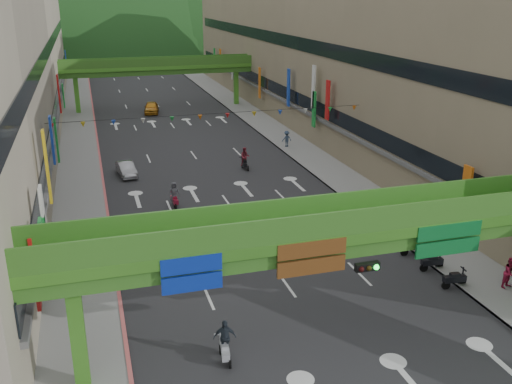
{
  "coord_description": "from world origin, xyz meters",
  "views": [
    {
      "loc": [
        -9.76,
        -14.75,
        15.54
      ],
      "look_at": [
        0.0,
        18.0,
        3.5
      ],
      "focal_mm": 40.0,
      "sensor_mm": 36.0,
      "label": 1
    }
  ],
  "objects_px": {
    "scooter_rider_mid": "(245,158)",
    "car_silver": "(126,169)",
    "scooter_rider_near": "(255,238)",
    "car_yellow": "(151,108)",
    "overpass_near": "(360,246)",
    "pedestrian_red": "(510,275)"
  },
  "relations": [
    {
      "from": "scooter_rider_mid",
      "to": "car_silver",
      "type": "height_order",
      "value": "scooter_rider_mid"
    },
    {
      "from": "scooter_rider_near",
      "to": "car_yellow",
      "type": "bearing_deg",
      "value": 91.32
    },
    {
      "from": "overpass_near",
      "to": "car_silver",
      "type": "relative_size",
      "value": 7.45
    },
    {
      "from": "pedestrian_red",
      "to": "scooter_rider_near",
      "type": "bearing_deg",
      "value": 128.36
    },
    {
      "from": "overpass_near",
      "to": "scooter_rider_mid",
      "type": "xyz_separation_m",
      "value": [
        2.73,
        28.47,
        -4.12
      ]
    },
    {
      "from": "scooter_rider_near",
      "to": "scooter_rider_mid",
      "type": "height_order",
      "value": "scooter_rider_near"
    },
    {
      "from": "scooter_rider_near",
      "to": "car_silver",
      "type": "distance_m",
      "value": 19.56
    },
    {
      "from": "overpass_near",
      "to": "scooter_rider_near",
      "type": "xyz_separation_m",
      "value": [
        -1.42,
        11.18,
        -4.2
      ]
    },
    {
      "from": "scooter_rider_near",
      "to": "scooter_rider_mid",
      "type": "relative_size",
      "value": 1.02
    },
    {
      "from": "scooter_rider_mid",
      "to": "car_silver",
      "type": "distance_m",
      "value": 10.74
    },
    {
      "from": "scooter_rider_near",
      "to": "car_silver",
      "type": "bearing_deg",
      "value": 109.47
    },
    {
      "from": "car_silver",
      "to": "car_yellow",
      "type": "bearing_deg",
      "value": 71.51
    },
    {
      "from": "overpass_near",
      "to": "scooter_rider_mid",
      "type": "bearing_deg",
      "value": 84.52
    },
    {
      "from": "scooter_rider_mid",
      "to": "pedestrian_red",
      "type": "height_order",
      "value": "scooter_rider_mid"
    },
    {
      "from": "car_yellow",
      "to": "overpass_near",
      "type": "bearing_deg",
      "value": -78.51
    },
    {
      "from": "pedestrian_red",
      "to": "overpass_near",
      "type": "bearing_deg",
      "value": 177.69
    },
    {
      "from": "car_silver",
      "to": "scooter_rider_near",
      "type": "bearing_deg",
      "value": -77.68
    },
    {
      "from": "scooter_rider_mid",
      "to": "car_yellow",
      "type": "xyz_separation_m",
      "value": [
        -5.2,
        28.4,
        -0.31
      ]
    },
    {
      "from": "overpass_near",
      "to": "scooter_rider_near",
      "type": "bearing_deg",
      "value": 97.22
    },
    {
      "from": "overpass_near",
      "to": "car_yellow",
      "type": "height_order",
      "value": "overpass_near"
    },
    {
      "from": "scooter_rider_near",
      "to": "pedestrian_red",
      "type": "xyz_separation_m",
      "value": [
        12.02,
        -8.56,
        -0.13
      ]
    },
    {
      "from": "scooter_rider_near",
      "to": "car_silver",
      "type": "xyz_separation_m",
      "value": [
        -6.52,
        18.44,
        -0.39
      ]
    }
  ]
}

